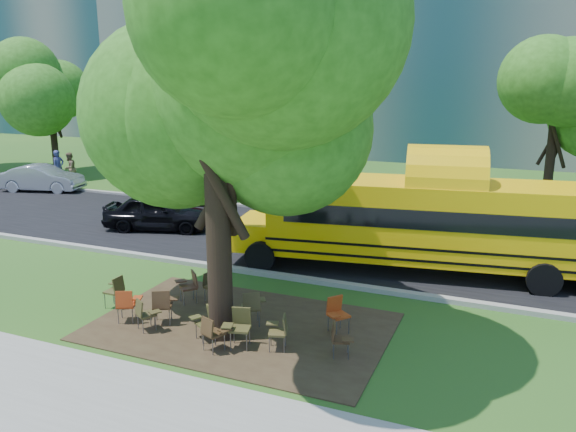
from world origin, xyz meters
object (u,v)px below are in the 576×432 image
at_px(bg_car_red, 190,191).
at_px(chair_3, 207,319).
at_px(chair_8, 116,288).
at_px(pedestrian_b, 70,168).
at_px(chair_4, 212,331).
at_px(chair_5, 239,324).
at_px(black_car, 158,212).
at_px(chair_2, 163,303).
at_px(chair_12, 337,311).
at_px(pedestrian_a, 59,167).
at_px(chair_11, 252,305).
at_px(bg_car_silver, 42,178).
at_px(chair_7, 339,337).
at_px(school_bus, 439,222).
at_px(chair_10, 211,284).
at_px(chair_6, 280,329).
at_px(main_tree, 214,87).
at_px(chair_0, 127,302).
at_px(chair_9, 190,284).
at_px(chair_1, 145,312).

bearing_deg(bg_car_red, chair_3, -166.97).
bearing_deg(chair_8, pedestrian_b, 46.94).
xyz_separation_m(chair_4, chair_5, (0.42, 0.46, 0.05)).
bearing_deg(pedestrian_b, bg_car_red, 64.28).
bearing_deg(black_car, chair_2, -160.24).
bearing_deg(chair_12, pedestrian_a, -83.02).
height_order(chair_11, bg_car_silver, bg_car_silver).
height_order(chair_5, chair_7, chair_5).
bearing_deg(chair_2, chair_11, -6.96).
distance_m(chair_4, pedestrian_a, 23.10).
relative_size(chair_4, bg_car_silver, 0.20).
height_order(chair_12, bg_car_silver, bg_car_silver).
distance_m(chair_2, black_car, 9.06).
bearing_deg(school_bus, chair_10, -147.07).
bearing_deg(chair_11, chair_6, -69.51).
bearing_deg(main_tree, black_car, 133.34).
relative_size(chair_0, chair_10, 1.08).
bearing_deg(chair_8, chair_4, -108.43).
height_order(chair_3, chair_9, chair_9).
xyz_separation_m(bg_car_red, pedestrian_b, (-9.00, 1.75, 0.30)).
bearing_deg(chair_8, chair_3, -102.56).
relative_size(chair_9, chair_12, 0.98).
xyz_separation_m(chair_8, black_car, (-3.55, 6.88, 0.18)).
distance_m(chair_12, bg_car_silver, 22.15).
distance_m(chair_4, chair_5, 0.62).
relative_size(chair_7, chair_9, 0.91).
distance_m(main_tree, bg_car_red, 15.51).
xyz_separation_m(main_tree, black_car, (-6.96, 7.38, -4.96)).
relative_size(chair_1, bg_car_red, 0.19).
height_order(chair_0, chair_7, chair_0).
xyz_separation_m(chair_10, chair_12, (3.70, -0.56, 0.05)).
bearing_deg(chair_1, chair_5, 35.83).
height_order(chair_7, chair_9, chair_9).
relative_size(chair_0, chair_7, 1.10).
xyz_separation_m(chair_5, chair_6, (0.88, 0.22, -0.05)).
bearing_deg(chair_8, chair_7, -93.21).
bearing_deg(bg_car_silver, black_car, -126.77).
bearing_deg(chair_11, pedestrian_b, 112.75).
distance_m(chair_1, chair_11, 2.53).
bearing_deg(chair_1, chair_8, -177.99).
relative_size(chair_4, chair_11, 0.92).
bearing_deg(chair_8, chair_5, -100.50).
distance_m(chair_2, chair_12, 4.18).
bearing_deg(bg_car_silver, chair_9, -137.80).
bearing_deg(school_bus, chair_8, -149.46).
bearing_deg(black_car, bg_car_red, 1.40).
relative_size(chair_5, chair_9, 1.04).
height_order(school_bus, pedestrian_a, school_bus).
xyz_separation_m(chair_11, bg_car_red, (-8.83, 11.16, 0.03)).
relative_size(chair_10, bg_car_red, 0.19).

